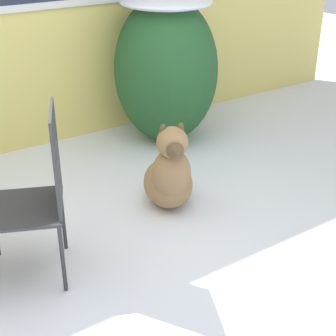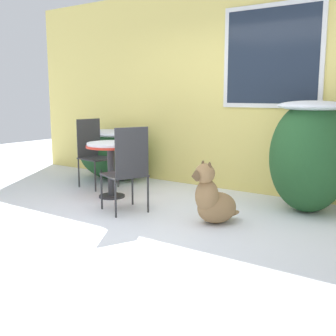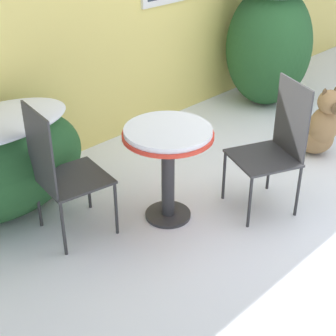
# 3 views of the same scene
# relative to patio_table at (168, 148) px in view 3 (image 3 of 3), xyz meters

# --- Properties ---
(ground_plane) EXTENTS (16.00, 16.00, 0.00)m
(ground_plane) POSITION_rel_patio_table_xyz_m (1.10, -0.81, -0.60)
(ground_plane) COLOR white
(shrub_left) EXTENTS (1.34, 0.80, 0.83)m
(shrub_left) POSITION_rel_patio_table_xyz_m (-0.84, 0.94, -0.15)
(shrub_left) COLOR #235128
(shrub_left) RESTS_ON ground_plane
(shrub_middle) EXTENTS (0.94, 0.96, 1.33)m
(shrub_middle) POSITION_rel_patio_table_xyz_m (2.43, 0.84, 0.10)
(shrub_middle) COLOR #235128
(shrub_middle) RESTS_ON ground_plane
(patio_table) EXTENTS (0.67, 0.67, 0.76)m
(patio_table) POSITION_rel_patio_table_xyz_m (0.00, 0.00, 0.00)
(patio_table) COLOR #2D2D30
(patio_table) RESTS_ON ground_plane
(patio_chair_near_table) EXTENTS (0.52, 0.52, 1.03)m
(patio_chair_near_table) POSITION_rel_patio_table_xyz_m (-0.70, 0.37, -0.05)
(patio_chair_near_table) COLOR #2D2D30
(patio_chair_near_table) RESTS_ON ground_plane
(patio_chair_far_side) EXTENTS (0.60, 0.60, 1.03)m
(patio_chair_far_side) POSITION_rel_patio_table_xyz_m (0.69, -0.46, -0.05)
(patio_chair_far_side) COLOR #2D2D30
(patio_chair_far_side) RESTS_ON ground_plane
(dog) EXTENTS (0.52, 0.65, 0.70)m
(dog) POSITION_rel_patio_table_xyz_m (1.74, -0.26, -0.34)
(dog) COLOR #937047
(dog) RESTS_ON ground_plane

